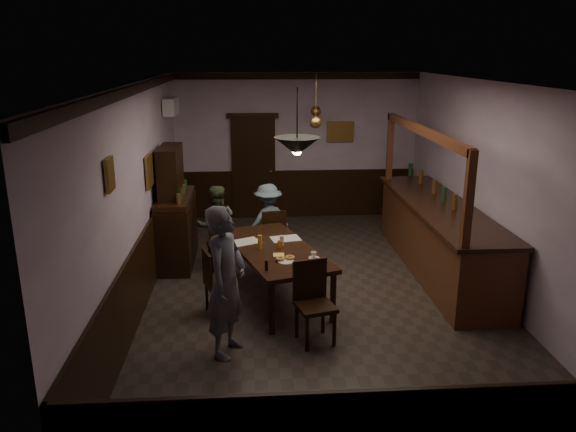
{
  "coord_description": "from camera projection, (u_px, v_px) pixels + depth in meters",
  "views": [
    {
      "loc": [
        -0.98,
        -7.53,
        3.41
      ],
      "look_at": [
        -0.45,
        0.1,
        1.15
      ],
      "focal_mm": 35.0,
      "sensor_mm": 36.0,
      "label": 1
    }
  ],
  "objects": [
    {
      "name": "dining_table",
      "position": [
        275.0,
        252.0,
        7.9
      ],
      "size": [
        1.62,
        2.4,
        0.75
      ],
      "rotation": [
        0.0,
        0.0,
        0.31
      ],
      "color": "black",
      "rests_on": "ground"
    },
    {
      "name": "door_back",
      "position": [
        254.0,
        169.0,
        11.65
      ],
      "size": [
        0.9,
        0.06,
        2.1
      ],
      "primitive_type": "cube",
      "color": "black",
      "rests_on": "ground"
    },
    {
      "name": "pastry_ring_a",
      "position": [
        280.0,
        259.0,
        7.37
      ],
      "size": [
        0.13,
        0.13,
        0.04
      ],
      "primitive_type": "torus",
      "color": "#C68C47",
      "rests_on": "pastry_plate"
    },
    {
      "name": "chair_near",
      "position": [
        313.0,
        298.0,
        6.77
      ],
      "size": [
        0.53,
        0.53,
        1.0
      ],
      "rotation": [
        0.0,
        0.0,
        0.27
      ],
      "color": "black",
      "rests_on": "ground"
    },
    {
      "name": "ac_unit",
      "position": [
        171.0,
        106.0,
        10.16
      ],
      "size": [
        0.2,
        0.85,
        0.3
      ],
      "color": "white",
      "rests_on": "ground"
    },
    {
      "name": "pastry_plate",
      "position": [
        286.0,
        262.0,
        7.34
      ],
      "size": [
        0.22,
        0.22,
        0.01
      ],
      "primitive_type": "cylinder",
      "color": "white",
      "rests_on": "dining_table"
    },
    {
      "name": "chair_far_right",
      "position": [
        273.0,
        234.0,
        9.24
      ],
      "size": [
        0.46,
        0.46,
        0.93
      ],
      "rotation": [
        0.0,
        0.0,
        3.31
      ],
      "color": "black",
      "rests_on": "ground"
    },
    {
      "name": "pendant_iron",
      "position": [
        297.0,
        146.0,
        6.73
      ],
      "size": [
        0.56,
        0.56,
        0.8
      ],
      "color": "black",
      "rests_on": "ground"
    },
    {
      "name": "newspaper_right",
      "position": [
        286.0,
        239.0,
        8.24
      ],
      "size": [
        0.47,
        0.38,
        0.01
      ],
      "primitive_type": "cube",
      "rotation": [
        0.0,
        0.0,
        0.2
      ],
      "color": "silver",
      "rests_on": "dining_table"
    },
    {
      "name": "person_seated_right",
      "position": [
        268.0,
        221.0,
        9.46
      ],
      "size": [
        0.96,
        0.82,
        1.29
      ],
      "primitive_type": "imported",
      "rotation": [
        0.0,
        0.0,
        3.64
      ],
      "color": "slate",
      "rests_on": "ground"
    },
    {
      "name": "pendant_brass_far",
      "position": [
        316.0,
        111.0,
        10.69
      ],
      "size": [
        0.2,
        0.2,
        0.81
      ],
      "color": "#BF8C3F",
      "rests_on": "ground"
    },
    {
      "name": "room",
      "position": [
        321.0,
        193.0,
        7.81
      ],
      "size": [
        5.01,
        8.01,
        3.01
      ],
      "color": "#2D2621",
      "rests_on": "ground"
    },
    {
      "name": "picture_back",
      "position": [
        340.0,
        132.0,
        11.57
      ],
      "size": [
        0.55,
        0.04,
        0.42
      ],
      "color": "olive",
      "rests_on": "ground"
    },
    {
      "name": "pepper_mill",
      "position": [
        266.0,
        265.0,
        7.04
      ],
      "size": [
        0.04,
        0.04,
        0.14
      ],
      "primitive_type": "cylinder",
      "color": "black",
      "rests_on": "dining_table"
    },
    {
      "name": "bar_counter",
      "position": [
        438.0,
        236.0,
        8.9
      ],
      "size": [
        0.96,
        4.13,
        2.32
      ],
      "color": "#4E2814",
      "rests_on": "ground"
    },
    {
      "name": "picture_left_small",
      "position": [
        110.0,
        175.0,
        5.93
      ],
      "size": [
        0.04,
        0.28,
        0.36
      ],
      "color": "olive",
      "rests_on": "ground"
    },
    {
      "name": "person_standing",
      "position": [
        226.0,
        282.0,
        6.36
      ],
      "size": [
        0.64,
        0.76,
        1.78
      ],
      "primitive_type": "imported",
      "rotation": [
        0.0,
        0.0,
        1.18
      ],
      "color": "#52525E",
      "rests_on": "ground"
    },
    {
      "name": "beer_glass",
      "position": [
        260.0,
        242.0,
        7.8
      ],
      "size": [
        0.06,
        0.06,
        0.2
      ],
      "primitive_type": "cylinder",
      "color": "#BF721E",
      "rests_on": "dining_table"
    },
    {
      "name": "soda_can",
      "position": [
        280.0,
        245.0,
        7.81
      ],
      "size": [
        0.07,
        0.07,
        0.12
      ],
      "primitive_type": "cylinder",
      "color": "orange",
      "rests_on": "dining_table"
    },
    {
      "name": "sideboard",
      "position": [
        176.0,
        217.0,
        9.21
      ],
      "size": [
        0.53,
        1.48,
        1.95
      ],
      "color": "black",
      "rests_on": "ground"
    },
    {
      "name": "coffee_cup",
      "position": [
        313.0,
        254.0,
        7.48
      ],
      "size": [
        0.1,
        0.1,
        0.07
      ],
      "primitive_type": "imported",
      "rotation": [
        0.0,
        0.0,
        0.31
      ],
      "color": "white",
      "rests_on": "saucer"
    },
    {
      "name": "pendant_brass_mid",
      "position": [
        316.0,
        122.0,
        9.07
      ],
      "size": [
        0.2,
        0.2,
        0.81
      ],
      "color": "#BF8C3F",
      "rests_on": "ground"
    },
    {
      "name": "saucer",
      "position": [
        314.0,
        258.0,
        7.47
      ],
      "size": [
        0.15,
        0.15,
        0.01
      ],
      "primitive_type": "cylinder",
      "color": "white",
      "rests_on": "dining_table"
    },
    {
      "name": "pastry_ring_b",
      "position": [
        290.0,
        257.0,
        7.41
      ],
      "size": [
        0.13,
        0.13,
        0.04
      ],
      "primitive_type": "torus",
      "color": "#C68C47",
      "rests_on": "pastry_plate"
    },
    {
      "name": "chair_side",
      "position": [
        215.0,
        279.0,
        7.45
      ],
      "size": [
        0.49,
        0.49,
        0.89
      ],
      "rotation": [
        0.0,
        0.0,
        1.9
      ],
      "color": "black",
      "rests_on": "ground"
    },
    {
      "name": "water_glass",
      "position": [
        282.0,
        241.0,
        7.94
      ],
      "size": [
        0.06,
        0.06,
        0.15
      ],
      "primitive_type": "cylinder",
      "color": "silver",
      "rests_on": "dining_table"
    },
    {
      "name": "person_seated_left",
      "position": [
        216.0,
        226.0,
        9.13
      ],
      "size": [
        0.73,
        0.61,
        1.34
      ],
      "primitive_type": "imported",
      "rotation": [
        0.0,
        0.0,
        3.31
      ],
      "color": "#485533",
      "rests_on": "ground"
    },
    {
      "name": "newspaper_left",
      "position": [
        245.0,
        242.0,
        8.11
      ],
      "size": [
        0.51,
        0.45,
        0.01
      ],
      "primitive_type": "cube",
      "rotation": [
        0.0,
        0.0,
        0.45
      ],
      "color": "silver",
      "rests_on": "dining_table"
    },
    {
      "name": "picture_left_large",
      "position": [
        150.0,
        170.0,
        8.35
      ],
      "size": [
        0.04,
        0.62,
        0.48
      ],
      "color": "olive",
      "rests_on": "ground"
    },
    {
      "name": "chair_far_left",
      "position": [
        220.0,
        242.0,
        8.94
      ],
      "size": [
        0.45,
        0.45,
        0.87
      ],
      "rotation": [
        0.0,
        0.0,
        3.35
      ],
      "color": "black",
      "rests_on": "ground"
    },
    {
      "name": "napkin",
      "position": [
        279.0,
        255.0,
        7.6
      ],
      "size": [
        0.19,
        0.19,
        0.0
      ],
      "primitive_type": "cube",
      "rotation": [
        0.0,
        0.0,
        0.31
      ],
      "color": "#E9B656",
      "rests_on": "dining_table"
    }
  ]
}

